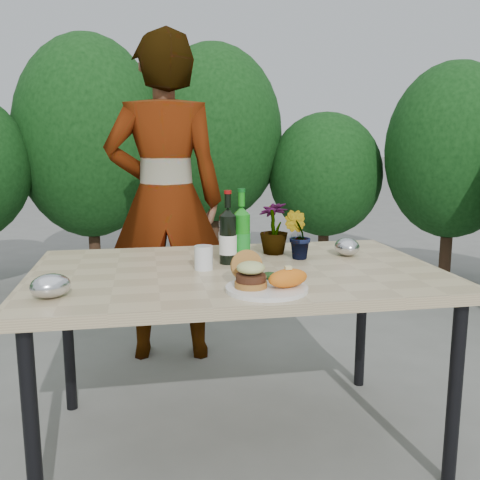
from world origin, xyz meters
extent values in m
plane|color=slate|center=(0.00, 0.00, 0.00)|extent=(80.00, 80.00, 0.00)
cube|color=tan|center=(0.00, 0.00, 0.73)|extent=(1.60, 1.00, 0.04)
cylinder|color=black|center=(-0.72, -0.42, 0.35)|extent=(0.05, 0.05, 0.71)
cylinder|color=black|center=(0.72, -0.42, 0.35)|extent=(0.05, 0.05, 0.71)
cylinder|color=black|center=(-0.72, 0.42, 0.35)|extent=(0.05, 0.05, 0.71)
cylinder|color=black|center=(0.72, 0.42, 0.35)|extent=(0.05, 0.05, 0.71)
cylinder|color=#382316|center=(-0.80, 2.80, 0.21)|extent=(0.10, 0.10, 0.42)
ellipsoid|color=#194B19|center=(-0.80, 2.80, 1.28)|extent=(1.26, 1.26, 1.73)
cylinder|color=#382316|center=(0.30, 3.00, 0.25)|extent=(0.10, 0.10, 0.50)
ellipsoid|color=#194B19|center=(0.30, 3.00, 1.32)|extent=(1.28, 1.28, 1.64)
cylinder|color=#382316|center=(1.30, 2.70, 0.19)|extent=(0.10, 0.10, 0.38)
ellipsoid|color=#194B19|center=(1.30, 2.70, 0.95)|extent=(1.04, 1.04, 1.14)
cylinder|color=#382316|center=(2.20, 2.10, 0.22)|extent=(0.10, 0.10, 0.44)
ellipsoid|color=#194B19|center=(2.20, 2.10, 1.17)|extent=(1.11, 1.11, 1.46)
cylinder|color=white|center=(0.05, -0.33, 0.76)|extent=(0.28, 0.28, 0.01)
cylinder|color=#B7722D|center=(-0.01, -0.33, 0.78)|extent=(0.11, 0.11, 0.02)
cylinder|color=#472314|center=(-0.01, -0.33, 0.80)|extent=(0.10, 0.10, 0.02)
ellipsoid|color=beige|center=(-0.01, -0.33, 0.83)|extent=(0.10, 0.10, 0.04)
cylinder|color=#B7722D|center=(-0.01, -0.26, 0.82)|extent=(0.11, 0.06, 0.11)
ellipsoid|color=orange|center=(0.11, -0.35, 0.80)|extent=(0.17, 0.12, 0.06)
ellipsoid|color=olive|center=(0.05, -0.24, 0.78)|extent=(0.04, 0.04, 0.02)
ellipsoid|color=#193814|center=(0.08, -0.24, 0.78)|extent=(0.06, 0.04, 0.03)
cylinder|color=black|center=(-0.02, 0.10, 0.85)|extent=(0.07, 0.07, 0.20)
cylinder|color=white|center=(-0.02, 0.10, 0.83)|extent=(0.07, 0.07, 0.08)
cone|color=black|center=(-0.02, 0.10, 0.97)|extent=(0.07, 0.07, 0.03)
cylinder|color=black|center=(-0.02, 0.10, 1.01)|extent=(0.03, 0.03, 0.06)
cylinder|color=maroon|center=(-0.02, 0.10, 1.05)|extent=(0.03, 0.03, 0.01)
cylinder|color=#198919|center=(0.05, 0.14, 0.85)|extent=(0.07, 0.07, 0.20)
cylinder|color=#198C26|center=(0.05, 0.14, 0.83)|extent=(0.07, 0.07, 0.08)
cone|color=#198919|center=(0.05, 0.14, 0.96)|extent=(0.07, 0.07, 0.03)
cylinder|color=#198919|center=(0.05, 0.14, 1.01)|extent=(0.03, 0.03, 0.06)
cylinder|color=#0C5919|center=(0.05, 0.14, 1.05)|extent=(0.03, 0.03, 0.01)
cylinder|color=white|center=(-0.13, 0.01, 0.80)|extent=(0.07, 0.07, 0.09)
imported|color=#2D591E|center=(0.01, 0.16, 0.85)|extent=(0.13, 0.11, 0.21)
imported|color=#2C5F20|center=(0.29, 0.14, 0.85)|extent=(0.14, 0.14, 0.21)
imported|color=#1D531C|center=(0.22, 0.26, 0.87)|extent=(0.15, 0.15, 0.23)
imported|color=white|center=(0.05, 0.31, 0.81)|extent=(0.18, 0.18, 0.11)
ellipsoid|color=silver|center=(-0.66, -0.29, 0.79)|extent=(0.17, 0.16, 0.08)
ellipsoid|color=silver|center=(0.52, 0.16, 0.79)|extent=(0.12, 0.14, 0.08)
imported|color=#A16F50|center=(-0.23, 1.01, 0.92)|extent=(0.71, 0.50, 1.83)
camera|label=1|loc=(-0.35, -2.03, 1.25)|focal=40.00mm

